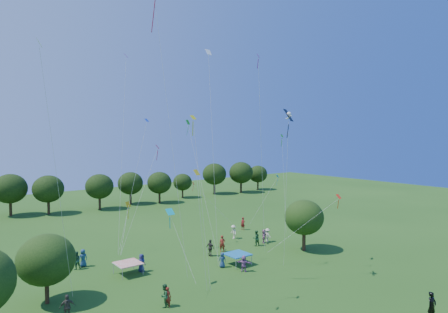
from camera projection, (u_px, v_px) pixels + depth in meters
near_tree_north at (46, 260)px, 30.18m from camera, size 4.31×4.31×5.32m
near_tree_east at (304, 217)px, 44.00m from camera, size 4.29×4.29×5.65m
treeline at (61, 188)px, 65.44m from camera, size 88.01×8.77×6.77m
tent_red_stripe at (128, 263)px, 36.56m from camera, size 2.20×2.20×1.10m
tent_blue at (237, 254)px, 39.31m from camera, size 2.20×2.20×1.10m
man_in_black at (432, 306)px, 27.56m from camera, size 0.81×0.60×1.99m
crowd_person_0 at (222, 260)px, 38.48m from camera, size 0.81×0.74×1.46m
crowd_person_1 at (243, 224)px, 53.61m from camera, size 0.58×0.73×1.70m
crowd_person_2 at (256, 238)px, 45.97m from camera, size 0.93×0.58×1.78m
crowd_person_3 at (268, 235)px, 47.69m from camera, size 0.48×1.05×1.60m
crowd_person_4 at (67, 307)px, 27.70m from camera, size 1.11×0.67×1.76m
crowd_person_5 at (244, 263)px, 37.34m from camera, size 1.22×1.48×1.54m
crowd_person_6 at (142, 263)px, 37.33m from camera, size 0.93×0.70×1.68m
crowd_person_7 at (222, 244)px, 43.63m from camera, size 0.79×0.74×1.79m
crowd_person_8 at (164, 296)px, 29.69m from camera, size 0.96×0.84×1.72m
crowd_person_9 at (233, 232)px, 49.10m from camera, size 0.66×1.17×1.69m
crowd_person_10 at (210, 248)px, 42.05m from camera, size 0.68×1.12×1.77m
crowd_person_11 at (264, 236)px, 47.18m from camera, size 1.55×1.31×1.62m
crowd_person_12 at (83, 258)px, 38.70m from camera, size 0.87×0.49×1.72m
crowd_person_13 at (168, 297)px, 29.67m from camera, size 0.65×0.68×1.53m
crowd_person_14 at (76, 260)px, 37.99m from camera, size 0.85×0.47×1.71m
pirate_kite at (289, 118)px, 34.23m from camera, size 1.41×1.22×13.73m
red_high_kite at (160, 44)px, 31.49m from camera, size 2.23×2.19×23.40m
small_kite_0 at (151, 165)px, 42.42m from camera, size 5.88×3.09×10.43m
small_kite_1 at (128, 210)px, 43.23m from camera, size 3.36×5.02×4.19m
small_kite_2 at (199, 196)px, 27.96m from camera, size 1.67×0.98×9.14m
small_kite_3 at (194, 150)px, 37.93m from camera, size 0.39×5.69×12.98m
small_kite_4 at (273, 185)px, 50.81m from camera, size 3.00×2.44×6.42m
small_kite_5 at (260, 118)px, 36.59m from camera, size 2.76×1.85×18.71m
small_kite_6 at (49, 117)px, 23.66m from camera, size 3.11×4.83×16.91m
small_kite_7 at (172, 218)px, 33.25m from camera, size 0.72×3.96×5.33m
small_kite_8 at (204, 196)px, 45.59m from camera, size 5.31×2.36×6.16m
small_kite_9 at (329, 205)px, 39.90m from camera, size 6.80×3.73×5.55m
small_kite_10 at (197, 159)px, 29.05m from camera, size 1.16×1.09×12.96m
small_kite_11 at (283, 158)px, 47.92m from camera, size 1.29×1.99×11.57m
small_kite_12 at (140, 153)px, 40.76m from camera, size 4.57×2.45×13.20m
small_kite_13 at (124, 102)px, 42.50m from camera, size 3.92×5.80×20.43m
small_kite_14 at (211, 101)px, 35.85m from camera, size 1.04×2.59×19.27m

